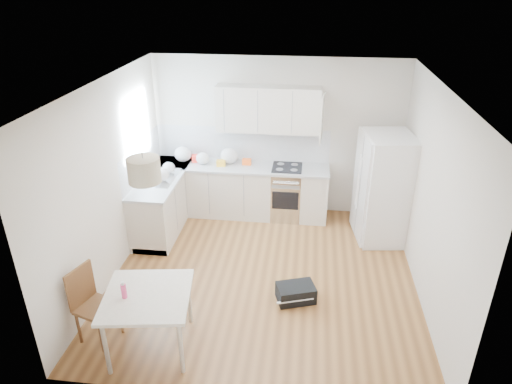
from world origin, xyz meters
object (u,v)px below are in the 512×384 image
Objects in this scene: dining_table at (148,301)px; gym_bag at (296,293)px; refrigerator at (384,188)px; dining_chair at (97,306)px.

gym_bag is (1.60, 1.02, -0.54)m from dining_table.
refrigerator is at bearing 35.93° from dining_table.
refrigerator is 1.85× the size of dining_chair.
dining_table is at bearing -143.34° from refrigerator.
refrigerator is 4.01m from dining_table.
refrigerator reaches higher than dining_table.
dining_table is at bearing -166.09° from gym_bag.
refrigerator is 2.31m from gym_bag.
dining_chair is (-0.64, 0.06, -0.19)m from dining_table.
gym_bag is at bearing -133.15° from refrigerator.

